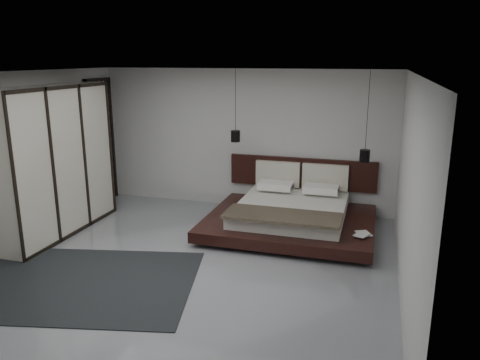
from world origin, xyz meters
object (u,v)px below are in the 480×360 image
(rug, at_px, (81,282))
(wardrobe, at_px, (54,161))
(pendant_right, at_px, (365,155))
(lattice_screen, at_px, (102,142))
(bed, at_px, (291,213))
(pendant_left, at_px, (235,136))

(rug, bearing_deg, wardrobe, 133.18)
(pendant_right, xyz_separation_m, rug, (-3.59, -3.36, -1.33))
(pendant_right, bearing_deg, lattice_screen, 179.15)
(bed, bearing_deg, lattice_screen, 172.49)
(pendant_left, relative_size, rug, 0.43)
(pendant_right, height_order, wardrobe, pendant_right)
(wardrobe, bearing_deg, rug, -46.82)
(pendant_right, height_order, rug, pendant_right)
(lattice_screen, bearing_deg, wardrobe, -82.23)
(pendant_left, height_order, wardrobe, pendant_left)
(wardrobe, height_order, rug, wardrobe)
(bed, xyz_separation_m, pendant_left, (-1.19, 0.47, 1.28))
(wardrobe, bearing_deg, pendant_right, 19.14)
(pendant_left, xyz_separation_m, pendant_right, (2.38, 0.00, -0.24))
(rug, bearing_deg, bed, 50.37)
(bed, height_order, pendant_left, pendant_left)
(lattice_screen, height_order, pendant_left, pendant_left)
(pendant_left, xyz_separation_m, wardrobe, (-2.70, -1.76, -0.29))
(bed, relative_size, pendant_left, 2.17)
(lattice_screen, height_order, wardrobe, lattice_screen)
(lattice_screen, xyz_separation_m, bed, (4.15, -0.55, -1.00))
(wardrobe, bearing_deg, pendant_left, 33.13)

